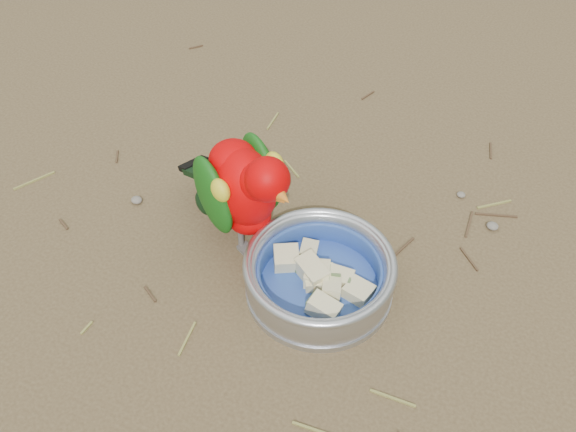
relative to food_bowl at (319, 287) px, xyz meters
The scene contains 6 objects.
ground 0.08m from the food_bowl, 163.91° to the left, with size 60.00×60.00×0.00m, color brown.
food_bowl is the anchor object (origin of this frame).
bowl_wall 0.03m from the food_bowl, ahead, with size 0.20×0.20×0.04m, color #B2B2BA, non-canonical shape.
fruit_wedges 0.02m from the food_bowl, 90.00° to the left, with size 0.12×0.12×0.03m, color beige, non-canonical shape.
lory_parrot 0.16m from the food_bowl, 164.76° to the left, with size 0.11×0.23×0.18m, color #CE0002, non-canonical shape.
ground_debris 0.13m from the food_bowl, 134.81° to the left, with size 0.90×0.80×0.01m, color olive, non-canonical shape.
Camera 1 is at (0.29, -0.52, 0.70)m, focal length 40.00 mm.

